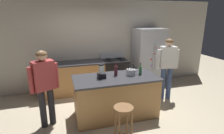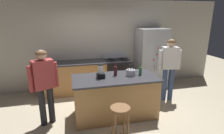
{
  "view_description": "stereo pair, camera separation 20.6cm",
  "coord_description": "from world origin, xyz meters",
  "px_view_note": "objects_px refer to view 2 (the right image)",
  "views": [
    {
      "loc": [
        -1.15,
        -3.57,
        2.24
      ],
      "look_at": [
        0.0,
        0.3,
        1.08
      ],
      "focal_mm": 28.89,
      "sensor_mm": 36.0,
      "label": 1
    },
    {
      "loc": [
        -0.95,
        -3.62,
        2.24
      ],
      "look_at": [
        0.0,
        0.3,
        1.08
      ],
      "focal_mm": 28.89,
      "sensor_mm": 36.0,
      "label": 2
    }
  ],
  "objects_px": {
    "refrigerator": "(151,58)",
    "stove_range": "(117,74)",
    "bottle_olive_oil": "(140,71)",
    "bottle_wine": "(115,71)",
    "person_by_island_left": "(44,81)",
    "bar_stool": "(120,115)",
    "tea_kettle": "(131,72)",
    "kitchen_island": "(115,96)",
    "blender_appliance": "(101,72)",
    "person_by_sink_right": "(169,64)"
  },
  "relations": [
    {
      "from": "refrigerator",
      "to": "stove_range",
      "type": "xyz_separation_m",
      "value": [
        -1.11,
        0.02,
        -0.45
      ]
    },
    {
      "from": "bar_stool",
      "to": "person_by_island_left",
      "type": "bearing_deg",
      "value": 147.18
    },
    {
      "from": "person_by_island_left",
      "to": "bottle_wine",
      "type": "xyz_separation_m",
      "value": [
        1.52,
        0.09,
        0.08
      ]
    },
    {
      "from": "person_by_island_left",
      "to": "bottle_olive_oil",
      "type": "xyz_separation_m",
      "value": [
        2.08,
        -0.0,
        0.07
      ]
    },
    {
      "from": "stove_range",
      "to": "tea_kettle",
      "type": "bearing_deg",
      "value": -93.39
    },
    {
      "from": "kitchen_island",
      "to": "tea_kettle",
      "type": "xyz_separation_m",
      "value": [
        0.37,
        0.04,
        0.54
      ]
    },
    {
      "from": "bottle_olive_oil",
      "to": "bottle_wine",
      "type": "bearing_deg",
      "value": 170.39
    },
    {
      "from": "refrigerator",
      "to": "blender_appliance",
      "type": "distance_m",
      "value": 2.39
    },
    {
      "from": "stove_range",
      "to": "bottle_olive_oil",
      "type": "relative_size",
      "value": 4.03
    },
    {
      "from": "kitchen_island",
      "to": "person_by_island_left",
      "type": "relative_size",
      "value": 1.17
    },
    {
      "from": "blender_appliance",
      "to": "bar_stool",
      "type": "bearing_deg",
      "value": -77.97
    },
    {
      "from": "refrigerator",
      "to": "bottle_wine",
      "type": "distance_m",
      "value": 2.07
    },
    {
      "from": "bottle_olive_oil",
      "to": "bottle_wine",
      "type": "xyz_separation_m",
      "value": [
        -0.56,
        0.09,
        0.02
      ]
    },
    {
      "from": "person_by_sink_right",
      "to": "bottle_wine",
      "type": "relative_size",
      "value": 5.27
    },
    {
      "from": "person_by_sink_right",
      "to": "bar_stool",
      "type": "bearing_deg",
      "value": -142.71
    },
    {
      "from": "stove_range",
      "to": "bottle_olive_oil",
      "type": "distance_m",
      "value": 1.61
    },
    {
      "from": "refrigerator",
      "to": "person_by_island_left",
      "type": "xyz_separation_m",
      "value": [
        -3.05,
        -1.48,
        0.04
      ]
    },
    {
      "from": "bottle_olive_oil",
      "to": "blender_appliance",
      "type": "bearing_deg",
      "value": 179.06
    },
    {
      "from": "stove_range",
      "to": "tea_kettle",
      "type": "height_order",
      "value": "tea_kettle"
    },
    {
      "from": "kitchen_island",
      "to": "bottle_wine",
      "type": "distance_m",
      "value": 0.59
    },
    {
      "from": "refrigerator",
      "to": "person_by_sink_right",
      "type": "distance_m",
      "value": 1.05
    },
    {
      "from": "kitchen_island",
      "to": "person_by_sink_right",
      "type": "xyz_separation_m",
      "value": [
        1.59,
        0.45,
        0.54
      ]
    },
    {
      "from": "stove_range",
      "to": "person_by_sink_right",
      "type": "xyz_separation_m",
      "value": [
        1.13,
        -1.07,
        0.53
      ]
    },
    {
      "from": "refrigerator",
      "to": "bottle_wine",
      "type": "relative_size",
      "value": 5.88
    },
    {
      "from": "kitchen_island",
      "to": "person_by_sink_right",
      "type": "distance_m",
      "value": 1.74
    },
    {
      "from": "person_by_island_left",
      "to": "bottle_wine",
      "type": "bearing_deg",
      "value": 3.52
    },
    {
      "from": "kitchen_island",
      "to": "bottle_olive_oil",
      "type": "bearing_deg",
      "value": 2.1
    },
    {
      "from": "person_by_sink_right",
      "to": "bottle_olive_oil",
      "type": "height_order",
      "value": "person_by_sink_right"
    },
    {
      "from": "person_by_island_left",
      "to": "tea_kettle",
      "type": "bearing_deg",
      "value": 0.45
    },
    {
      "from": "blender_appliance",
      "to": "bottle_wine",
      "type": "distance_m",
      "value": 0.36
    },
    {
      "from": "stove_range",
      "to": "person_by_island_left",
      "type": "xyz_separation_m",
      "value": [
        -1.94,
        -1.5,
        0.49
      ]
    },
    {
      "from": "blender_appliance",
      "to": "bottle_olive_oil",
      "type": "distance_m",
      "value": 0.91
    },
    {
      "from": "person_by_island_left",
      "to": "bottle_wine",
      "type": "relative_size",
      "value": 5.06
    },
    {
      "from": "blender_appliance",
      "to": "bottle_wine",
      "type": "xyz_separation_m",
      "value": [
        0.35,
        0.08,
        -0.02
      ]
    },
    {
      "from": "stove_range",
      "to": "blender_appliance",
      "type": "bearing_deg",
      "value": -117.48
    },
    {
      "from": "person_by_sink_right",
      "to": "stove_range",
      "type": "bearing_deg",
      "value": 136.46
    },
    {
      "from": "blender_appliance",
      "to": "person_by_sink_right",
      "type": "bearing_deg",
      "value": 12.36
    },
    {
      "from": "stove_range",
      "to": "kitchen_island",
      "type": "bearing_deg",
      "value": -106.75
    },
    {
      "from": "refrigerator",
      "to": "stove_range",
      "type": "bearing_deg",
      "value": 178.73
    },
    {
      "from": "stove_range",
      "to": "blender_appliance",
      "type": "relative_size",
      "value": 3.54
    },
    {
      "from": "person_by_island_left",
      "to": "bar_stool",
      "type": "height_order",
      "value": "person_by_island_left"
    },
    {
      "from": "bottle_wine",
      "to": "blender_appliance",
      "type": "bearing_deg",
      "value": -167.22
    },
    {
      "from": "tea_kettle",
      "to": "blender_appliance",
      "type": "bearing_deg",
      "value": -179.92
    },
    {
      "from": "person_by_island_left",
      "to": "blender_appliance",
      "type": "relative_size",
      "value": 5.1
    },
    {
      "from": "bottle_olive_oil",
      "to": "refrigerator",
      "type": "bearing_deg",
      "value": 56.58
    },
    {
      "from": "stove_range",
      "to": "person_by_sink_right",
      "type": "height_order",
      "value": "person_by_sink_right"
    },
    {
      "from": "refrigerator",
      "to": "tea_kettle",
      "type": "distance_m",
      "value": 1.89
    },
    {
      "from": "person_by_island_left",
      "to": "blender_appliance",
      "type": "height_order",
      "value": "person_by_island_left"
    },
    {
      "from": "bar_stool",
      "to": "bottle_olive_oil",
      "type": "xyz_separation_m",
      "value": [
        0.72,
        0.87,
        0.52
      ]
    },
    {
      "from": "kitchen_island",
      "to": "refrigerator",
      "type": "distance_m",
      "value": 2.22
    }
  ]
}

